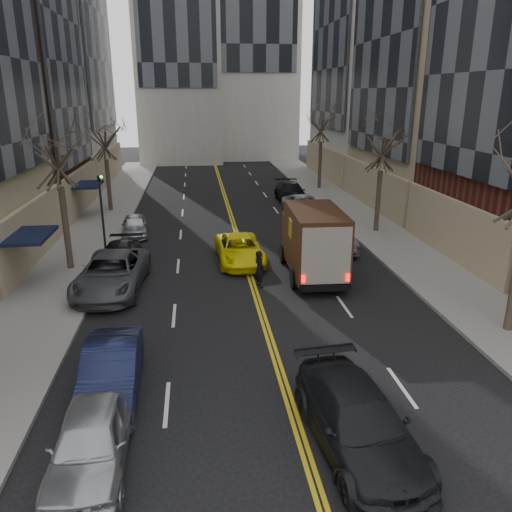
{
  "coord_description": "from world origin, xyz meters",
  "views": [
    {
      "loc": [
        -2.44,
        -4.42,
        8.45
      ],
      "look_at": [
        -0.14,
        14.49,
        2.2
      ],
      "focal_mm": 35.0,
      "sensor_mm": 36.0,
      "label": 1
    }
  ],
  "objects_px": {
    "pedestrian": "(259,269)",
    "taxi": "(240,250)",
    "observer_sedan": "(358,421)",
    "ups_truck": "(313,242)"
  },
  "relations": [
    {
      "from": "ups_truck",
      "to": "observer_sedan",
      "type": "relative_size",
      "value": 1.15
    },
    {
      "from": "ups_truck",
      "to": "taxi",
      "type": "distance_m",
      "value": 4.19
    },
    {
      "from": "observer_sedan",
      "to": "ups_truck",
      "type": "bearing_deg",
      "value": 77.02
    },
    {
      "from": "pedestrian",
      "to": "taxi",
      "type": "bearing_deg",
      "value": -14.52
    },
    {
      "from": "taxi",
      "to": "ups_truck",
      "type": "bearing_deg",
      "value": -38.53
    },
    {
      "from": "ups_truck",
      "to": "pedestrian",
      "type": "bearing_deg",
      "value": -153.71
    },
    {
      "from": "taxi",
      "to": "observer_sedan",
      "type": "bearing_deg",
      "value": -86.37
    },
    {
      "from": "taxi",
      "to": "pedestrian",
      "type": "xyz_separation_m",
      "value": [
        0.57,
        -3.61,
        0.18
      ]
    },
    {
      "from": "ups_truck",
      "to": "taxi",
      "type": "xyz_separation_m",
      "value": [
        -3.3,
        2.39,
        -1.01
      ]
    },
    {
      "from": "pedestrian",
      "to": "ups_truck",
      "type": "bearing_deg",
      "value": -89.39
    }
  ]
}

